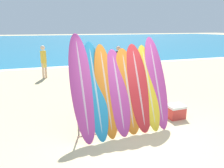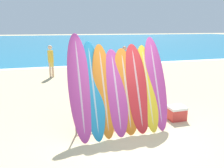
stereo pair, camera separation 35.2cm
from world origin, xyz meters
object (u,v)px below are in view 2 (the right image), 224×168
at_px(surfboard_slot_1, 93,89).
at_px(person_mid_beach, 124,61).
at_px(surfboard_slot_4, 126,90).
at_px(surfboard_rack, 121,110).
at_px(surfboard_slot_5, 137,87).
at_px(surfboard_slot_0, 80,85).
at_px(surfboard_slot_6, 148,87).
at_px(surfboard_slot_3, 116,92).
at_px(person_near_water, 51,60).
at_px(person_far_left, 139,68).
at_px(surfboard_slot_7, 156,82).
at_px(surfboard_slot_2, 104,90).
at_px(cooler_box, 176,113).

height_order(surfboard_slot_1, person_mid_beach, surfboard_slot_1).
distance_m(surfboard_slot_4, person_mid_beach, 5.70).
height_order(surfboard_rack, surfboard_slot_5, surfboard_slot_5).
height_order(surfboard_slot_0, surfboard_slot_6, surfboard_slot_0).
height_order(surfboard_slot_6, person_mid_beach, surfboard_slot_6).
xyz_separation_m(surfboard_slot_3, person_near_water, (-1.44, 6.61, -0.10)).
distance_m(surfboard_slot_4, person_far_left, 3.54).
relative_size(surfboard_slot_0, person_mid_beach, 1.48).
bearing_deg(surfboard_slot_3, surfboard_slot_4, 2.23).
bearing_deg(surfboard_slot_3, surfboard_slot_7, 3.53).
distance_m(surfboard_slot_4, surfboard_slot_5, 0.30).
bearing_deg(surfboard_slot_1, person_mid_beach, 63.78).
bearing_deg(surfboard_slot_6, person_far_left, 70.70).
xyz_separation_m(surfboard_slot_2, person_near_water, (-1.14, 6.58, -0.16)).
relative_size(surfboard_slot_0, surfboard_slot_6, 1.15).
height_order(person_mid_beach, person_far_left, person_far_left).
bearing_deg(cooler_box, surfboard_slot_7, -174.59).
relative_size(surfboard_slot_7, person_far_left, 1.33).
distance_m(surfboard_slot_6, surfboard_slot_7, 0.27).
bearing_deg(person_mid_beach, surfboard_slot_2, 101.46).
xyz_separation_m(surfboard_rack, person_near_water, (-1.57, 6.61, 0.38)).
bearing_deg(person_near_water, person_far_left, -84.05).
height_order(surfboard_slot_6, cooler_box, surfboard_slot_6).
height_order(surfboard_slot_1, surfboard_slot_3, surfboard_slot_1).
bearing_deg(surfboard_slot_7, surfboard_slot_6, -170.07).
bearing_deg(surfboard_slot_5, person_near_water, 106.79).
bearing_deg(surfboard_rack, cooler_box, 4.36).
bearing_deg(surfboard_slot_0, cooler_box, 0.62).
height_order(surfboard_rack, person_near_water, person_near_water).
height_order(surfboard_slot_5, surfboard_slot_6, surfboard_slot_5).
relative_size(surfboard_slot_3, surfboard_slot_4, 0.99).
distance_m(person_mid_beach, cooler_box, 5.33).
relative_size(surfboard_slot_1, surfboard_slot_3, 1.10).
distance_m(surfboard_slot_1, surfboard_slot_6, 1.39).
bearing_deg(surfboard_slot_4, cooler_box, 4.62).
bearing_deg(person_near_water, surfboard_slot_1, -120.28).
relative_size(surfboard_slot_1, surfboard_slot_2, 1.03).
bearing_deg(person_mid_beach, surfboard_slot_3, 104.28).
height_order(surfboard_slot_0, surfboard_slot_4, surfboard_slot_0).
distance_m(surfboard_slot_0, surfboard_slot_3, 0.88).
relative_size(surfboard_slot_5, surfboard_slot_6, 1.02).
xyz_separation_m(surfboard_slot_5, surfboard_slot_6, (0.29, 0.00, -0.02)).
distance_m(surfboard_slot_7, person_near_water, 7.02).
relative_size(surfboard_rack, person_far_left, 1.34).
bearing_deg(surfboard_slot_2, person_far_left, 54.30).
xyz_separation_m(surfboard_slot_4, surfboard_slot_7, (0.83, 0.06, 0.13)).
relative_size(surfboard_slot_6, person_near_water, 1.26).
xyz_separation_m(surfboard_slot_4, person_mid_beach, (1.83, 5.40, -0.12)).
distance_m(surfboard_slot_0, person_near_water, 6.54).
distance_m(surfboard_slot_6, cooler_box, 1.28).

